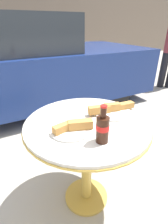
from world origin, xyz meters
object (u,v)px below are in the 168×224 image
object	(u,v)px
cola_bottle_left	(103,128)
lunch_plate_far	(112,110)
lunch_plate_near	(72,128)
parked_car	(11,68)
bistro_table	(87,138)

from	to	relation	value
cola_bottle_left	lunch_plate_far	world-z (taller)	cola_bottle_left
lunch_plate_near	lunch_plate_far	size ratio (longest dim) A/B	0.71
parked_car	cola_bottle_left	bearing A→B (deg)	-86.22
lunch_plate_far	lunch_plate_near	bearing A→B (deg)	-166.40
bistro_table	parked_car	xyz separation A→B (m)	(-0.18, 2.08, 0.08)
bistro_table	parked_car	size ratio (longest dim) A/B	0.18
lunch_plate_near	parked_car	distance (m)	2.14
lunch_plate_far	parked_car	bearing A→B (deg)	100.87
bistro_table	cola_bottle_left	bearing A→B (deg)	-98.06
cola_bottle_left	lunch_plate_near	xyz separation A→B (m)	(-0.10, 0.17, -0.06)
lunch_plate_far	bistro_table	bearing A→B (deg)	-172.46
cola_bottle_left	lunch_plate_near	world-z (taller)	cola_bottle_left
cola_bottle_left	lunch_plate_near	size ratio (longest dim) A/B	0.84
bistro_table	lunch_plate_far	bearing A→B (deg)	7.54
lunch_plate_near	parked_car	xyz separation A→B (m)	(-0.05, 2.14, -0.07)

